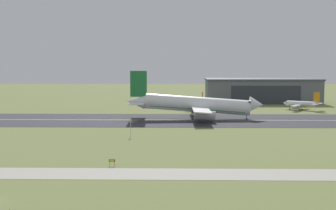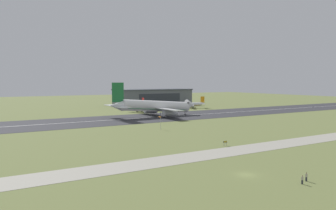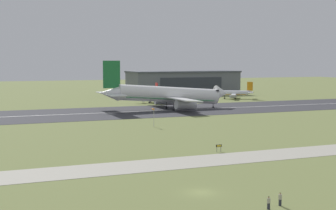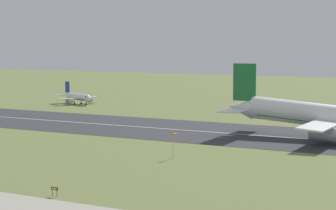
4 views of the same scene
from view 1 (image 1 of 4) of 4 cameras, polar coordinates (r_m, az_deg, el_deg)
ground_plane at (r=136.93m, az=-12.30°, el=-4.66°), size 727.93×727.93×0.00m
runway_strip at (r=190.61m, az=-8.42°, el=-1.80°), size 487.93×43.27×0.06m
runway_centreline at (r=190.61m, az=-8.42°, el=-1.79°), size 439.14×0.70×0.01m
taxiway_road at (r=103.56m, az=-16.92°, el=-7.97°), size 365.95×10.10×0.05m
hangar_building at (r=274.73m, az=11.38°, el=1.75°), size 64.81×26.16×13.78m
airplane_landing at (r=190.43m, az=3.47°, el=0.01°), size 56.10×44.55×19.73m
airplane_parked_west at (r=235.84m, az=15.94°, el=0.11°), size 18.98×19.13×8.89m
airplane_parked_east at (r=221.25m, az=4.26°, el=0.04°), size 17.85×17.37×9.78m
windsock_pole at (r=147.56m, az=-4.52°, el=-1.90°), size 0.65×2.66×5.53m
runway_sign at (r=106.19m, az=-6.84°, el=-6.81°), size 1.37×0.14×1.58m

